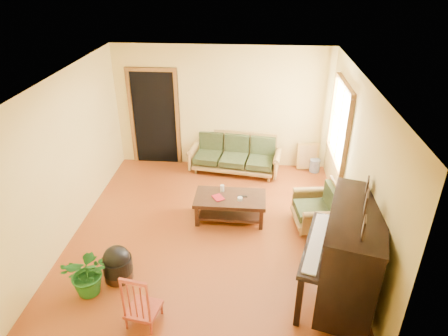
# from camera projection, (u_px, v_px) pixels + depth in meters

# --- Properties ---
(floor) EXTENTS (5.00, 5.00, 0.00)m
(floor) POSITION_uv_depth(u_px,v_px,m) (210.00, 230.00, 6.78)
(floor) COLOR #682A0D
(floor) RESTS_ON ground
(doorway) EXTENTS (1.08, 0.16, 2.05)m
(doorway) POSITION_uv_depth(u_px,v_px,m) (155.00, 119.00, 8.58)
(doorway) COLOR black
(doorway) RESTS_ON floor
(window) EXTENTS (0.12, 1.36, 1.46)m
(window) POSITION_uv_depth(u_px,v_px,m) (340.00, 123.00, 7.06)
(window) COLOR white
(window) RESTS_ON right_wall
(sofa) EXTENTS (1.98, 1.05, 0.81)m
(sofa) POSITION_uv_depth(u_px,v_px,m) (234.00, 155.00, 8.43)
(sofa) COLOR olive
(sofa) RESTS_ON floor
(coffee_table) EXTENTS (1.23, 0.68, 0.45)m
(coffee_table) POSITION_uv_depth(u_px,v_px,m) (230.00, 208.00, 6.98)
(coffee_table) COLOR black
(coffee_table) RESTS_ON floor
(armchair) EXTENTS (0.86, 0.90, 0.80)m
(armchair) POSITION_uv_depth(u_px,v_px,m) (315.00, 206.00, 6.71)
(armchair) COLOR olive
(armchair) RESTS_ON floor
(piano) EXTENTS (1.31, 1.77, 1.39)m
(piano) POSITION_uv_depth(u_px,v_px,m) (351.00, 257.00, 5.13)
(piano) COLOR black
(piano) RESTS_ON floor
(footstool) EXTENTS (0.49, 0.49, 0.40)m
(footstool) POSITION_uv_depth(u_px,v_px,m) (118.00, 267.00, 5.68)
(footstool) COLOR black
(footstool) RESTS_ON floor
(red_chair) EXTENTS (0.45, 0.48, 0.83)m
(red_chair) POSITION_uv_depth(u_px,v_px,m) (142.00, 297.00, 4.90)
(red_chair) COLOR maroon
(red_chair) RESTS_ON floor
(leaning_frame) EXTENTS (0.48, 0.16, 0.62)m
(leaning_frame) POSITION_uv_depth(u_px,v_px,m) (308.00, 156.00, 8.59)
(leaning_frame) COLOR gold
(leaning_frame) RESTS_ON floor
(ceramic_crock) EXTENTS (0.26, 0.26, 0.28)m
(ceramic_crock) POSITION_uv_depth(u_px,v_px,m) (315.00, 166.00, 8.57)
(ceramic_crock) COLOR #325098
(ceramic_crock) RESTS_ON floor
(potted_plant) EXTENTS (0.67, 0.59, 0.69)m
(potted_plant) POSITION_uv_depth(u_px,v_px,m) (88.00, 273.00, 5.37)
(potted_plant) COLOR #1A5D1C
(potted_plant) RESTS_ON floor
(book) EXTENTS (0.25, 0.27, 0.02)m
(book) POSITION_uv_depth(u_px,v_px,m) (214.00, 199.00, 6.80)
(book) COLOR maroon
(book) RESTS_ON coffee_table
(candle) EXTENTS (0.08, 0.08, 0.12)m
(candle) POSITION_uv_depth(u_px,v_px,m) (222.00, 188.00, 7.02)
(candle) COLOR silver
(candle) RESTS_ON coffee_table
(glass_jar) EXTENTS (0.10, 0.10, 0.06)m
(glass_jar) POSITION_uv_depth(u_px,v_px,m) (240.00, 199.00, 6.77)
(glass_jar) COLOR silver
(glass_jar) RESTS_ON coffee_table
(remote) EXTENTS (0.17, 0.05, 0.02)m
(remote) POSITION_uv_depth(u_px,v_px,m) (242.00, 196.00, 6.88)
(remote) COLOR black
(remote) RESTS_ON coffee_table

